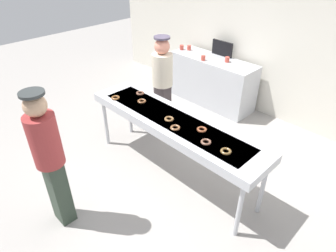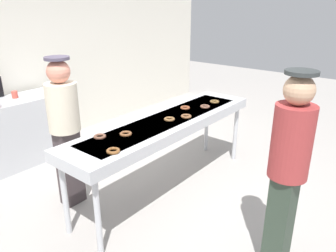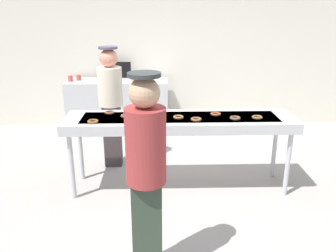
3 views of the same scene
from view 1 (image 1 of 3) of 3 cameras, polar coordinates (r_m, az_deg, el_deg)
name	(u,v)px [view 1 (image 1 of 3)]	position (r m, az deg, el deg)	size (l,w,h in m)	color
ground_plane	(172,172)	(4.42, 0.86, -8.91)	(16.00, 16.00, 0.00)	#9E9993
back_wall	(278,33)	(5.62, 20.55, 16.46)	(8.00, 0.12, 3.07)	silver
fryer_conveyor	(173,124)	(3.90, 0.96, 0.48)	(2.74, 0.65, 0.93)	#B7BABF
chocolate_donut_0	(116,98)	(4.42, -10.11, 5.41)	(0.13, 0.13, 0.03)	brown
chocolate_donut_1	(169,119)	(3.83, 0.20, 1.36)	(0.13, 0.13, 0.03)	brown
chocolate_donut_2	(206,142)	(3.44, 7.35, -3.10)	(0.13, 0.13, 0.03)	brown
chocolate_donut_3	(142,101)	(4.28, -5.10, 4.81)	(0.13, 0.13, 0.03)	brown
chocolate_donut_4	(226,151)	(3.34, 11.13, -4.83)	(0.13, 0.13, 0.03)	brown
chocolate_donut_5	(175,128)	(3.66, 1.41, -0.33)	(0.13, 0.13, 0.03)	brown
chocolate_donut_6	(140,93)	(4.50, -5.40, 6.34)	(0.13, 0.13, 0.03)	brown
chocolate_donut_7	(202,130)	(3.65, 6.56, -0.68)	(0.13, 0.13, 0.03)	brown
worker_baker	(162,81)	(4.84, -1.08, 8.72)	(0.33, 0.33, 1.68)	#3B3234
customer_waiting	(49,156)	(3.40, -22.01, -5.39)	(0.31, 0.31, 1.73)	#2E3C30
prep_counter	(212,81)	(6.08, 8.45, 8.57)	(1.77, 0.60, 0.94)	#B7BABF
paper_cup_0	(227,60)	(5.75, 11.37, 12.49)	(0.08, 0.08, 0.10)	#CC4C3F
paper_cup_1	(182,47)	(6.32, 2.66, 14.95)	(0.08, 0.08, 0.10)	#CC4C3F
paper_cup_2	(189,48)	(6.31, 4.09, 14.87)	(0.08, 0.08, 0.10)	#CC4C3F
paper_cup_3	(203,58)	(5.77, 6.83, 12.95)	(0.08, 0.08, 0.10)	#CC4C3F
menu_display	(222,48)	(6.04, 10.44, 14.54)	(0.46, 0.04, 0.29)	black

